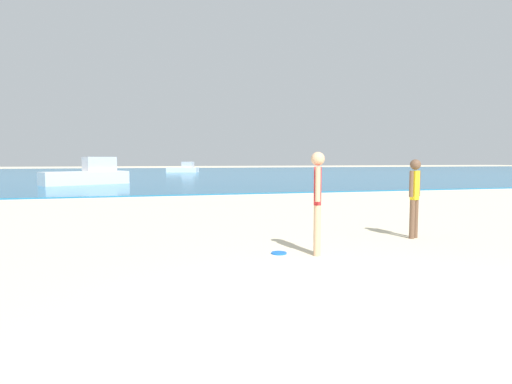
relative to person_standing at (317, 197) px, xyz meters
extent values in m
plane|color=beige|center=(-0.59, -3.14, -0.95)|extent=(200.00, 200.00, 0.00)
cube|color=#1E6B9E|center=(-0.59, 41.62, -0.92)|extent=(160.00, 60.00, 0.06)
cylinder|color=#DDAD84|center=(-0.03, -0.07, -0.54)|extent=(0.11, 0.11, 0.81)
cylinder|color=#DDAD84|center=(0.03, 0.07, -0.54)|extent=(0.11, 0.11, 0.81)
cube|color=red|center=(0.00, 0.00, 0.17)|extent=(0.18, 0.22, 0.61)
sphere|color=#DDAD84|center=(0.00, 0.00, 0.61)|extent=(0.22, 0.22, 0.22)
cylinder|color=#DDAD84|center=(-0.06, -0.14, 0.21)|extent=(0.08, 0.08, 0.54)
cylinder|color=#DDAD84|center=(0.06, 0.14, 0.21)|extent=(0.08, 0.08, 0.54)
cylinder|color=blue|center=(-0.57, 0.22, -0.93)|extent=(0.26, 0.26, 0.03)
cylinder|color=brown|center=(2.34, 0.80, -0.57)|extent=(0.10, 0.10, 0.76)
cylinder|color=brown|center=(2.46, 0.86, -0.57)|extent=(0.10, 0.10, 0.76)
cube|color=yellow|center=(2.40, 0.83, 0.10)|extent=(0.20, 0.17, 0.57)
sphere|color=brown|center=(2.40, 0.83, 0.50)|extent=(0.21, 0.21, 0.21)
cylinder|color=brown|center=(2.28, 0.77, 0.13)|extent=(0.08, 0.08, 0.51)
cylinder|color=brown|center=(2.53, 0.89, 0.13)|extent=(0.08, 0.08, 0.51)
cube|color=white|center=(-6.24, 20.40, -0.50)|extent=(5.05, 3.63, 0.78)
cube|color=silver|center=(-5.46, 20.81, 0.33)|extent=(2.06, 1.78, 0.88)
cube|color=white|center=(1.46, 43.36, -0.59)|extent=(3.86, 2.56, 0.59)
cube|color=silver|center=(2.06, 43.09, 0.04)|extent=(1.55, 1.29, 0.67)
camera|label=1|loc=(-2.63, -6.07, 0.59)|focal=28.77mm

